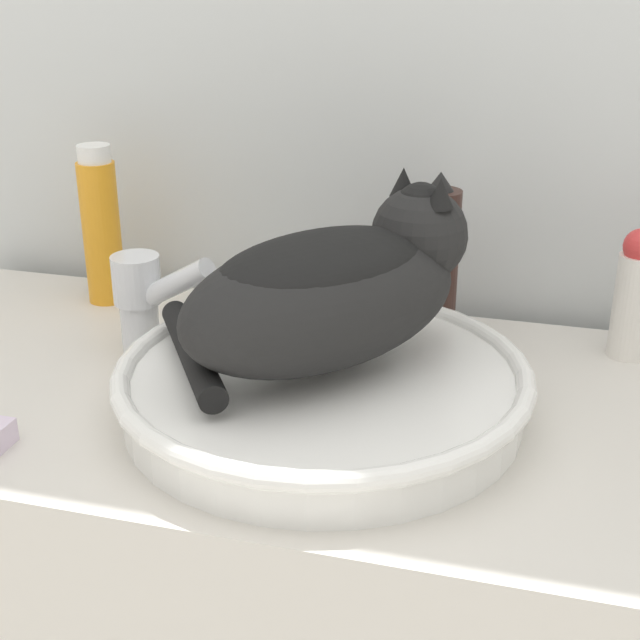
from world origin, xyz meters
name	(u,v)px	position (x,y,z in m)	size (l,w,h in m)	color
wall_back	(430,43)	(0.00, 0.57, 1.20)	(8.00, 0.05, 2.40)	silver
sink_basin	(323,385)	(-0.04, 0.22, 0.90)	(0.42, 0.42, 0.06)	white
cat	(334,286)	(-0.03, 0.23, 1.00)	(0.35, 0.34, 0.17)	black
faucet	(145,298)	(-0.27, 0.30, 0.94)	(0.14, 0.08, 0.14)	silver
hairspray_can_black	(436,261)	(0.04, 0.45, 0.96)	(0.05, 0.05, 0.20)	#331E19
deodorant_stick	(635,294)	(0.26, 0.45, 0.95)	(0.05, 0.05, 0.15)	white
shampoo_bottle_tall	(101,227)	(-0.40, 0.45, 0.97)	(0.05, 0.05, 0.21)	orange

